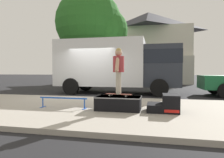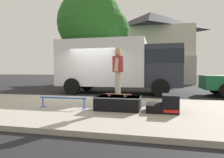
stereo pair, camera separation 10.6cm
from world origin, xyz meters
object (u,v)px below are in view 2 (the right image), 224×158
Objects in this scene: skateboard at (118,94)px; street_tree_main at (94,25)px; skate_box at (118,103)px; kicker_ramp at (165,105)px; box_truck at (119,64)px; skater_kid at (118,67)px; grind_rail at (63,100)px.

skateboard is 0.10× the size of street_tree_main.
skate_box is 1.35m from kicker_ramp.
box_truck is (-2.41, 5.45, 1.38)m from kicker_ramp.
kicker_ramp is 1.73m from skater_kid.
box_truck is at bearing 100.92° from skater_kid.
kicker_ramp reaches higher than skate_box.
skate_box is 0.17× the size of street_tree_main.
skater_kid is at bearing -79.08° from box_truck.
skate_box is at bearing -79.04° from box_truck.
kicker_ramp is 6.12m from box_truck.
kicker_ramp is 0.13× the size of box_truck.
skateboard is at bearing 115.56° from skate_box.
grind_rail is 0.23× the size of box_truck.
skater_kid is 10.45m from street_tree_main.
skater_kid reaches higher than skate_box.
skateboard is 10.75m from street_tree_main.
street_tree_main is (-2.01, 9.21, 4.52)m from grind_rail.
box_truck reaches higher than skater_kid.
skateboard is at bearing 179.43° from kicker_ramp.
skateboard is 0.81m from skater_kid.
skate_box reaches higher than grind_rail.
skate_box is at bearing 2.92° from grind_rail.
skater_kid is at bearing 179.43° from kicker_ramp.
skater_kid is (0.00, -0.00, 0.81)m from skateboard.
box_truck is at bearing 100.96° from skate_box.
skate_box is 1.06m from skater_kid.
skate_box is 10.86m from street_tree_main.
skater_kid is 0.20× the size of box_truck.
grind_rail is 2.01m from skater_kid.
street_tree_main is at bearing 102.29° from grind_rail.
grind_rail is at bearing -178.37° from kicker_ramp.
skateboard reaches higher than skate_box.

